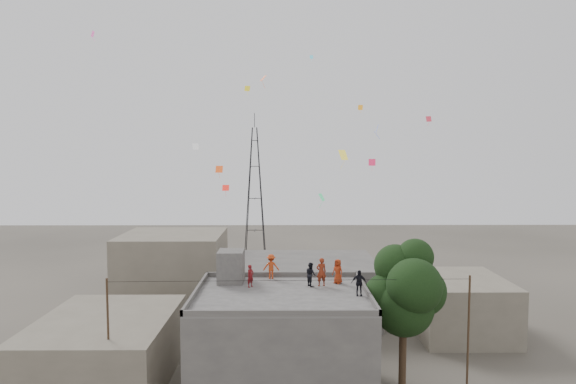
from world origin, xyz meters
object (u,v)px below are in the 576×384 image
(stair_head_box, at_px, (231,266))
(transmission_tower, at_px, (255,192))
(tree, at_px, (406,290))
(person_red_adult, at_px, (321,272))
(person_dark_adult, at_px, (359,283))

(stair_head_box, height_order, transmission_tower, transmission_tower)
(tree, bearing_deg, stair_head_box, 169.26)
(tree, height_order, person_red_adult, tree)
(person_dark_adult, bearing_deg, tree, 22.34)
(tree, distance_m, person_dark_adult, 3.23)
(tree, bearing_deg, person_dark_adult, -160.79)
(stair_head_box, relative_size, tree, 0.22)
(person_dark_adult, bearing_deg, stair_head_box, 161.35)
(tree, xyz_separation_m, person_red_adult, (-4.95, 1.03, 0.87))
(stair_head_box, xyz_separation_m, transmission_tower, (-0.80, 37.40, 1.97))
(stair_head_box, bearing_deg, transmission_tower, 91.23)
(transmission_tower, xyz_separation_m, person_red_adult, (6.42, -38.38, -2.10))
(stair_head_box, distance_m, tree, 10.80)
(tree, distance_m, transmission_tower, 41.12)
(stair_head_box, bearing_deg, person_red_adult, -9.85)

